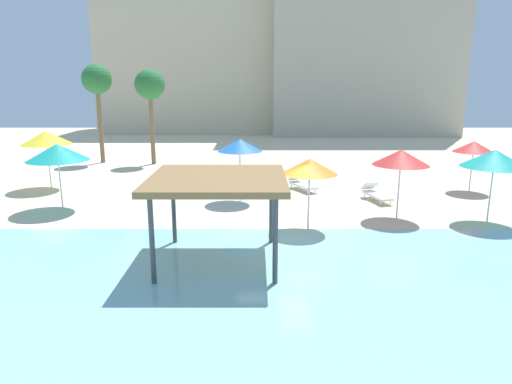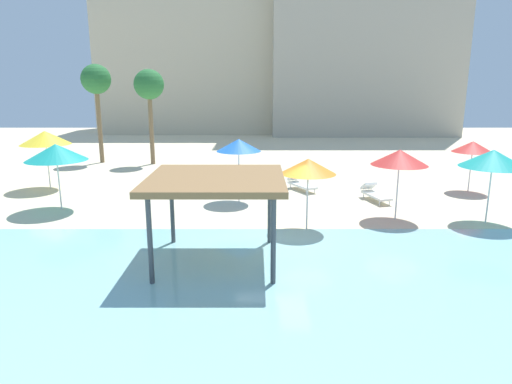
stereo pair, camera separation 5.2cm
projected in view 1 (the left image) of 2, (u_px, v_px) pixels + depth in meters
ground_plane at (271, 244)px, 15.12m from camera, size 80.00×80.00×0.00m
lagoon_water at (280, 326)px, 10.01m from camera, size 44.00×13.50×0.04m
shade_pavilion at (216, 182)px, 13.10m from camera, size 3.90×3.90×2.59m
beach_umbrella_red_1 at (471, 147)px, 22.02m from camera, size 1.92×1.92×2.47m
beach_umbrella_red_2 at (399, 157)px, 17.40m from camera, size 2.15×2.15×2.73m
beach_umbrella_blue_3 at (238, 145)px, 20.06m from camera, size 1.97×1.97×2.80m
beach_umbrella_teal_4 at (55, 152)px, 18.66m from camera, size 2.49×2.49×2.77m
beach_umbrella_orange_5 at (308, 166)px, 16.09m from camera, size 1.98×1.98×2.61m
beach_umbrella_yellow_6 at (44, 138)px, 22.46m from camera, size 2.43×2.43×2.90m
beach_umbrella_teal_7 at (492, 158)px, 16.87m from camera, size 2.38×2.38×2.82m
lounge_chair_0 at (187, 185)px, 22.27m from camera, size 1.16×1.99×0.74m
lounge_chair_1 at (373, 193)px, 20.70m from camera, size 1.08×1.99×0.74m
lounge_chair_2 at (299, 183)px, 22.70m from camera, size 1.42×1.96×0.74m
palm_tree_0 at (95, 82)px, 29.34m from camera, size 1.90×1.90×6.38m
palm_tree_1 at (148, 87)px, 28.86m from camera, size 1.90×1.90×6.05m
hotel_block_0 at (194, 57)px, 50.04m from camera, size 19.05×11.09×15.83m
hotel_block_1 at (361, 26)px, 46.47m from camera, size 18.40×9.38×21.53m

